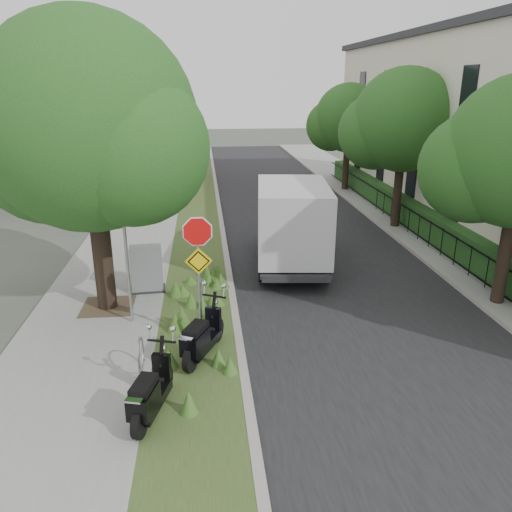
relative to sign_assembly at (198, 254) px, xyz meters
The scene contains 21 objects.
ground 2.78m from the sign_assembly, 22.62° to the right, with size 120.00×120.00×0.00m, color #4C5147.
sidewalk_near 10.10m from the sign_assembly, 106.84° to the left, with size 3.50×60.00×0.12m, color gray.
verge 9.69m from the sign_assembly, 90.61° to the left, with size 2.00×60.00×0.12m, color #34491F.
kerb_near 9.73m from the sign_assembly, 84.54° to the left, with size 0.20×60.00×0.13m, color #9E9991.
road 10.65m from the sign_assembly, 64.96° to the left, with size 7.00×60.00×0.01m, color black.
kerb_far 12.50m from the sign_assembly, 50.01° to the left, with size 0.20×60.00×0.13m, color #9E9991.
footpath_far 13.64m from the sign_assembly, 44.45° to the left, with size 3.20×60.00×0.12m, color gray.
street_tree_main 4.30m from the sign_assembly, 139.63° to the left, with size 6.21×5.54×7.66m.
bare_post 2.18m from the sign_assembly, 145.95° to the left, with size 0.08×0.08×4.00m.
bike_hoop 2.54m from the sign_assembly, 137.69° to the right, with size 0.06×0.78×0.77m.
sign_assembly is the anchor object (origin of this frame).
fence_far 12.86m from the sign_assembly, 47.60° to the left, with size 0.04×24.00×1.00m.
hedge_far 13.34m from the sign_assembly, 45.36° to the left, with size 1.00×24.00×1.10m, color #184419.
terrace_houses 16.07m from the sign_assembly, 36.15° to the left, with size 7.40×26.40×8.20m.
brick_building 22.97m from the sign_assembly, 110.72° to the left, with size 9.40×10.40×8.30m.
far_tree_b 12.78m from the sign_assembly, 48.62° to the left, with size 4.83×4.31×6.56m.
far_tree_c 19.42m from the sign_assembly, 64.46° to the left, with size 4.37×3.89×5.93m.
scooter_near 3.54m from the sign_assembly, 108.12° to the right, with size 0.73×1.90×0.92m.
scooter_far 1.97m from the sign_assembly, 91.81° to the right, with size 1.01×1.85×0.94m.
box_truck 6.16m from the sign_assembly, 59.66° to the left, with size 2.75×5.72×2.50m.
utility_cabinet 3.99m from the sign_assembly, 115.81° to the left, with size 1.07×0.75×1.36m.
Camera 1 is at (-1.22, -10.24, 6.04)m, focal length 35.00 mm.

